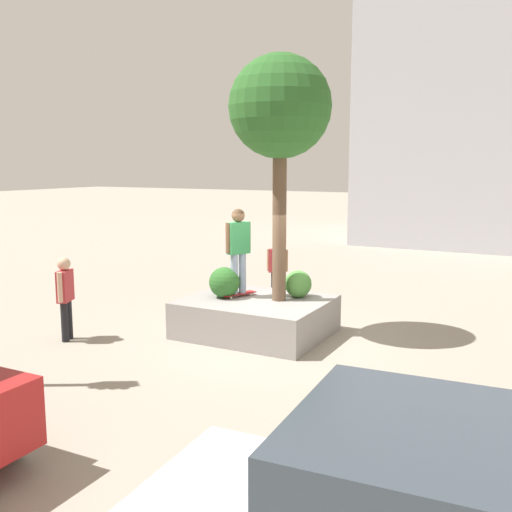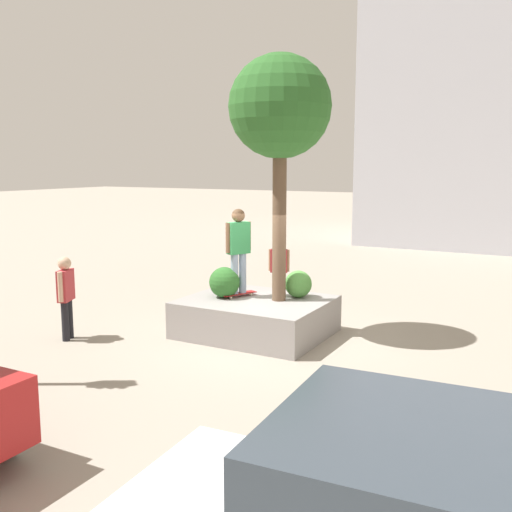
# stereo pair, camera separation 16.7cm
# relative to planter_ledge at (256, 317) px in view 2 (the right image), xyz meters

# --- Properties ---
(ground_plane) EXTENTS (120.00, 120.00, 0.00)m
(ground_plane) POSITION_rel_planter_ledge_xyz_m (-0.37, 0.27, -0.37)
(ground_plane) COLOR #9E9384
(planter_ledge) EXTENTS (2.86, 2.35, 0.74)m
(planter_ledge) POSITION_rel_planter_ledge_xyz_m (0.00, 0.00, 0.00)
(planter_ledge) COLOR gray
(planter_ledge) RESTS_ON ground
(plaza_tree) EXTENTS (2.02, 2.02, 4.87)m
(plaza_tree) POSITION_rel_planter_ledge_xyz_m (-0.45, -0.15, 4.17)
(plaza_tree) COLOR brown
(plaza_tree) RESTS_ON planter_ledge
(boxwood_shrub) EXTENTS (0.57, 0.57, 0.57)m
(boxwood_shrub) POSITION_rel_planter_ledge_xyz_m (-0.69, -0.57, 0.65)
(boxwood_shrub) COLOR #4C8C3D
(boxwood_shrub) RESTS_ON planter_ledge
(hedge_clump) EXTENTS (0.64, 0.64, 0.64)m
(hedge_clump) POSITION_rel_planter_ledge_xyz_m (0.66, 0.17, 0.69)
(hedge_clump) COLOR #2D6628
(hedge_clump) RESTS_ON planter_ledge
(skateboard) EXTENTS (0.53, 0.81, 0.07)m
(skateboard) POSITION_rel_planter_ledge_xyz_m (0.43, -0.04, 0.43)
(skateboard) COLOR #A51E1E
(skateboard) RESTS_ON planter_ledge
(skateboarder) EXTENTS (0.39, 0.55, 1.77)m
(skateboarder) POSITION_rel_planter_ledge_xyz_m (0.43, -0.04, 1.47)
(skateboarder) COLOR #8C9EB7
(skateboarder) RESTS_ON skateboard
(passerby_with_bag) EXTENTS (0.52, 0.29, 1.60)m
(passerby_with_bag) POSITION_rel_planter_ledge_xyz_m (0.90, -2.88, 0.55)
(passerby_with_bag) COLOR black
(passerby_with_bag) RESTS_ON ground
(bystander_watching) EXTENTS (0.35, 0.53, 1.69)m
(bystander_watching) POSITION_rel_planter_ledge_xyz_m (3.15, 2.14, 0.60)
(bystander_watching) COLOR black
(bystander_watching) RESTS_ON ground
(plaza_lowrise_south) EXTENTS (8.28, 8.14, 12.59)m
(plaza_lowrise_south) POSITION_rel_planter_ledge_xyz_m (-1.33, -17.84, 5.93)
(plaza_lowrise_south) COLOR #B2B2BC
(plaza_lowrise_south) RESTS_ON ground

